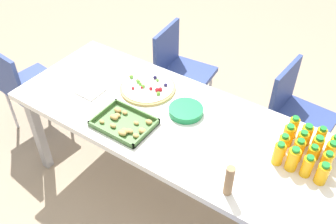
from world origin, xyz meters
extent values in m
plane|color=tan|center=(0.00, 0.00, 0.00)|extent=(12.00, 12.00, 0.00)
cube|color=white|center=(0.00, 0.00, 0.71)|extent=(2.22, 0.81, 0.04)
cube|color=#99999E|center=(1.03, -0.32, 0.34)|extent=(0.06, 0.06, 0.69)
cube|color=#99999E|center=(1.03, 0.32, 0.34)|extent=(0.06, 0.06, 0.69)
cube|color=#33478C|center=(0.45, -0.77, 0.45)|extent=(0.44, 0.44, 0.04)
cube|color=#33478C|center=(0.64, -0.75, 0.64)|extent=(0.07, 0.38, 0.38)
cylinder|color=silver|center=(0.31, -0.94, 0.21)|extent=(0.02, 0.02, 0.41)
cylinder|color=silver|center=(0.28, -0.62, 0.21)|extent=(0.02, 0.02, 0.41)
cylinder|color=silver|center=(0.63, -0.91, 0.21)|extent=(0.02, 0.02, 0.41)
cylinder|color=silver|center=(0.60, -0.59, 0.21)|extent=(0.02, 0.02, 0.41)
cube|color=#33478C|center=(-0.53, -0.76, 0.45)|extent=(0.43, 0.43, 0.04)
cube|color=#33478C|center=(-0.34, -0.77, 0.64)|extent=(0.06, 0.38, 0.38)
cylinder|color=silver|center=(-0.70, -0.91, 0.21)|extent=(0.02, 0.02, 0.41)
cylinder|color=silver|center=(-0.67, -0.59, 0.21)|extent=(0.02, 0.02, 0.41)
cylinder|color=silver|center=(-0.38, -0.93, 0.21)|extent=(0.02, 0.02, 0.41)
cylinder|color=silver|center=(-0.36, -0.61, 0.21)|extent=(0.02, 0.02, 0.41)
cube|color=#33478C|center=(1.40, 0.03, 0.45)|extent=(0.44, 0.44, 0.04)
cube|color=#33478C|center=(1.42, 0.22, 0.64)|extent=(0.38, 0.07, 0.38)
cylinder|color=silver|center=(1.54, -0.14, 0.21)|extent=(0.02, 0.02, 0.41)
cylinder|color=silver|center=(1.23, -0.11, 0.21)|extent=(0.02, 0.02, 0.41)
cylinder|color=silver|center=(1.58, 0.17, 0.21)|extent=(0.02, 0.02, 0.41)
cylinder|color=silver|center=(1.26, 0.21, 0.21)|extent=(0.02, 0.02, 0.41)
cylinder|color=#F9AD14|center=(-0.79, -0.24, 0.79)|extent=(0.06, 0.06, 0.12)
cylinder|color=#F8AC14|center=(-0.71, -0.24, 0.80)|extent=(0.05, 0.05, 0.13)
cylinder|color=#1E8C33|center=(-0.71, -0.24, 0.87)|extent=(0.03, 0.03, 0.02)
cylinder|color=#FAAB14|center=(-0.64, -0.24, 0.79)|extent=(0.06, 0.06, 0.12)
cylinder|color=#1E8C33|center=(-0.64, -0.24, 0.86)|extent=(0.04, 0.04, 0.02)
cylinder|color=#FAAF14|center=(-0.56, -0.25, 0.79)|extent=(0.06, 0.06, 0.13)
cylinder|color=#1E8C33|center=(-0.56, -0.25, 0.87)|extent=(0.04, 0.04, 0.02)
cylinder|color=#FAAE14|center=(-0.79, -0.17, 0.80)|extent=(0.06, 0.06, 0.13)
cylinder|color=#1E8C33|center=(-0.79, -0.17, 0.87)|extent=(0.04, 0.04, 0.02)
cylinder|color=#FAAB14|center=(-0.72, -0.17, 0.80)|extent=(0.06, 0.06, 0.13)
cylinder|color=#1E8C33|center=(-0.72, -0.17, 0.87)|extent=(0.04, 0.04, 0.02)
cylinder|color=#FAAF14|center=(-0.64, -0.17, 0.79)|extent=(0.06, 0.06, 0.12)
cylinder|color=#1E8C33|center=(-0.64, -0.17, 0.86)|extent=(0.04, 0.04, 0.02)
cylinder|color=#FAAD14|center=(-0.56, -0.17, 0.79)|extent=(0.06, 0.06, 0.13)
cylinder|color=#1E8C33|center=(-0.56, -0.17, 0.86)|extent=(0.04, 0.04, 0.02)
cylinder|color=#FBAF14|center=(-0.79, -0.09, 0.79)|extent=(0.05, 0.05, 0.13)
cylinder|color=#1E8C33|center=(-0.79, -0.09, 0.86)|extent=(0.04, 0.04, 0.02)
cylinder|color=#FAAD14|center=(-0.72, -0.10, 0.79)|extent=(0.05, 0.05, 0.13)
cylinder|color=#1E8C33|center=(-0.72, -0.10, 0.86)|extent=(0.04, 0.04, 0.02)
cylinder|color=#FBAC14|center=(-0.64, -0.09, 0.79)|extent=(0.06, 0.06, 0.13)
cylinder|color=#1E8C33|center=(-0.64, -0.09, 0.87)|extent=(0.04, 0.04, 0.02)
cylinder|color=#FAAD14|center=(-0.56, -0.09, 0.79)|extent=(0.05, 0.05, 0.12)
cylinder|color=#1E8C33|center=(-0.56, -0.09, 0.86)|extent=(0.04, 0.04, 0.02)
cylinder|color=#FBAC14|center=(-0.80, -0.02, 0.79)|extent=(0.06, 0.06, 0.12)
cylinder|color=#1E8C33|center=(-0.80, -0.02, 0.85)|extent=(0.04, 0.04, 0.02)
cylinder|color=#FAAF14|center=(-0.72, -0.02, 0.79)|extent=(0.06, 0.06, 0.12)
cylinder|color=#1E8C33|center=(-0.72, -0.02, 0.86)|extent=(0.04, 0.04, 0.02)
cylinder|color=#FAAE14|center=(-0.64, -0.02, 0.80)|extent=(0.06, 0.06, 0.13)
cylinder|color=#1E8C33|center=(-0.64, -0.02, 0.87)|extent=(0.04, 0.04, 0.02)
cylinder|color=#FAAF14|center=(-0.57, -0.02, 0.79)|extent=(0.06, 0.06, 0.13)
cylinder|color=#1E8C33|center=(-0.57, -0.02, 0.87)|extent=(0.04, 0.04, 0.02)
cylinder|color=tan|center=(0.38, -0.15, 0.74)|extent=(0.37, 0.37, 0.02)
cylinder|color=white|center=(0.38, -0.15, 0.75)|extent=(0.34, 0.34, 0.01)
sphere|color=#66B238|center=(0.43, -0.13, 0.76)|extent=(0.02, 0.02, 0.02)
sphere|color=red|center=(0.34, -0.13, 0.76)|extent=(0.02, 0.02, 0.02)
sphere|color=red|center=(0.30, -0.14, 0.76)|extent=(0.03, 0.03, 0.03)
sphere|color=#66B238|center=(0.52, -0.16, 0.76)|extent=(0.03, 0.03, 0.03)
sphere|color=#66B238|center=(0.27, -0.11, 0.76)|extent=(0.03, 0.03, 0.03)
sphere|color=#66B238|center=(0.36, -0.23, 0.76)|extent=(0.02, 0.02, 0.02)
sphere|color=red|center=(0.44, -0.07, 0.76)|extent=(0.02, 0.02, 0.02)
sphere|color=red|center=(0.28, -0.16, 0.76)|extent=(0.03, 0.03, 0.03)
sphere|color=red|center=(0.40, -0.11, 0.76)|extent=(0.02, 0.02, 0.02)
sphere|color=#66B238|center=(0.40, -0.12, 0.76)|extent=(0.03, 0.03, 0.03)
sphere|color=#66B238|center=(0.47, -0.15, 0.76)|extent=(0.02, 0.02, 0.02)
sphere|color=#66B238|center=(0.45, -0.14, 0.76)|extent=(0.03, 0.03, 0.03)
sphere|color=#1E1947|center=(0.28, -0.22, 0.76)|extent=(0.02, 0.02, 0.02)
sphere|color=#1E1947|center=(0.39, -0.24, 0.76)|extent=(0.03, 0.03, 0.03)
cube|color=#477238|center=(0.29, 0.21, 0.73)|extent=(0.34, 0.26, 0.01)
cube|color=#477238|center=(0.29, 0.08, 0.75)|extent=(0.34, 0.01, 0.03)
cube|color=#477238|center=(0.29, 0.33, 0.75)|extent=(0.34, 0.01, 0.03)
cube|color=#477238|center=(0.13, 0.21, 0.75)|extent=(0.01, 0.26, 0.03)
cube|color=#477238|center=(0.45, 0.21, 0.75)|extent=(0.01, 0.26, 0.03)
ellipsoid|color=tan|center=(0.38, 0.21, 0.75)|extent=(0.03, 0.02, 0.02)
ellipsoid|color=tan|center=(0.40, 0.28, 0.75)|extent=(0.03, 0.02, 0.02)
ellipsoid|color=tan|center=(0.15, 0.21, 0.75)|extent=(0.05, 0.04, 0.03)
ellipsoid|color=tan|center=(0.24, 0.29, 0.75)|extent=(0.05, 0.04, 0.03)
ellipsoid|color=tan|center=(0.36, 0.18, 0.75)|extent=(0.04, 0.03, 0.02)
ellipsoid|color=tan|center=(0.36, 0.21, 0.75)|extent=(0.05, 0.04, 0.03)
ellipsoid|color=tan|center=(0.32, 0.27, 0.75)|extent=(0.04, 0.03, 0.02)
ellipsoid|color=tan|center=(0.21, 0.25, 0.75)|extent=(0.04, 0.03, 0.02)
ellipsoid|color=tan|center=(0.24, 0.26, 0.75)|extent=(0.05, 0.03, 0.03)
ellipsoid|color=tan|center=(0.39, 0.15, 0.75)|extent=(0.05, 0.03, 0.03)
ellipsoid|color=tan|center=(0.17, 0.13, 0.75)|extent=(0.05, 0.03, 0.03)
ellipsoid|color=tan|center=(0.16, 0.26, 0.75)|extent=(0.04, 0.03, 0.02)
ellipsoid|color=tan|center=(0.23, 0.17, 0.75)|extent=(0.03, 0.02, 0.02)
ellipsoid|color=tan|center=(0.34, 0.14, 0.75)|extent=(0.04, 0.03, 0.02)
cylinder|color=#1E8C4C|center=(0.04, -0.08, 0.73)|extent=(0.21, 0.21, 0.00)
cylinder|color=#1E8C4C|center=(0.04, -0.08, 0.74)|extent=(0.21, 0.21, 0.00)
cylinder|color=#1E8C4C|center=(0.04, -0.08, 0.74)|extent=(0.21, 0.21, 0.00)
cylinder|color=#1E8C4C|center=(0.04, -0.08, 0.75)|extent=(0.21, 0.21, 0.00)
cylinder|color=#1E8C4C|center=(0.04, -0.08, 0.75)|extent=(0.21, 0.21, 0.00)
cylinder|color=#1E8C4C|center=(0.04, -0.08, 0.76)|extent=(0.21, 0.21, 0.00)
cylinder|color=#1E8C4C|center=(0.04, -0.08, 0.76)|extent=(0.21, 0.21, 0.00)
cylinder|color=#1E8C4C|center=(0.04, -0.08, 0.77)|extent=(0.21, 0.21, 0.00)
cube|color=white|center=(0.67, 0.08, 0.73)|extent=(0.15, 0.15, 0.01)
cylinder|color=#9E7A56|center=(-0.44, 0.31, 0.82)|extent=(0.04, 0.04, 0.18)
camera|label=1|loc=(-0.83, 1.40, 2.24)|focal=39.91mm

